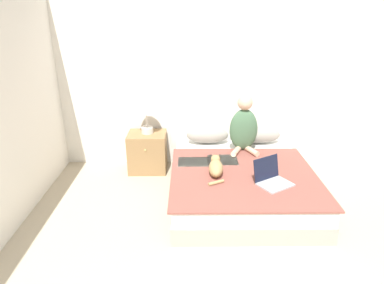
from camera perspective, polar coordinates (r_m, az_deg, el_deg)
The scene contains 9 objects.
wall_back at distance 4.77m, azimuth 6.45°, elevation 10.95°, with size 5.70×0.05×2.55m.
bed at distance 4.16m, azimuth 8.09°, elevation -6.64°, with size 1.64×1.92×0.38m.
pillow_near at distance 4.74m, azimuth 2.60°, elevation 1.16°, with size 0.58×0.24×0.22m.
pillow_far at distance 4.84m, azimuth 11.12°, elevation 1.17°, with size 0.58×0.24×0.22m.
person_sitting at distance 4.47m, azimuth 8.62°, elevation 2.48°, with size 0.37×0.36×0.74m.
cat_tabby at distance 3.86m, azimuth 3.99°, elevation -4.19°, with size 0.19×0.52×0.17m.
laptop_open at distance 3.76m, azimuth 13.19°, elevation -5.95°, with size 0.45×0.44×0.26m.
nightstand at distance 4.79m, azimuth -7.41°, elevation -1.65°, with size 0.51×0.45×0.54m.
table_lamp at distance 4.60m, azimuth -7.65°, elevation 5.83°, with size 0.31×0.31×0.51m.
Camera 1 is at (-0.57, -0.94, 2.13)m, focal length 32.00 mm.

